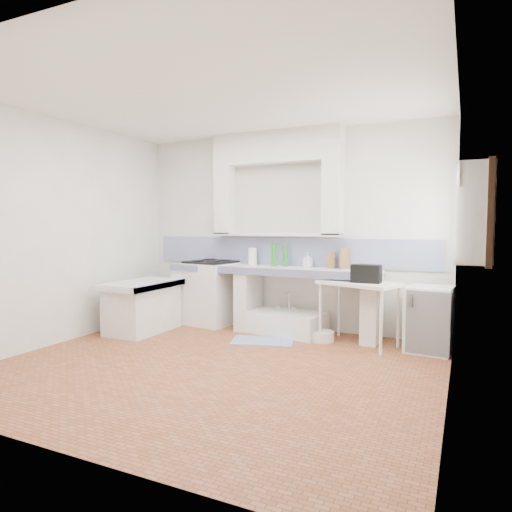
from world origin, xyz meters
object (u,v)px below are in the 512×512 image
at_px(stove, 211,293).
at_px(fridge, 429,319).
at_px(side_table, 358,313).
at_px(sink, 283,323).

relative_size(stove, fridge, 1.20).
xyz_separation_m(stove, side_table, (2.25, -0.24, -0.07)).
bearing_deg(side_table, sink, -170.86).
bearing_deg(sink, fridge, 4.70).
relative_size(stove, sink, 0.82).
height_order(stove, fridge, stove).
relative_size(side_table, fridge, 1.23).
height_order(side_table, fridge, fridge).
bearing_deg(sink, stove, -173.95).
bearing_deg(fridge, sink, -178.46).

